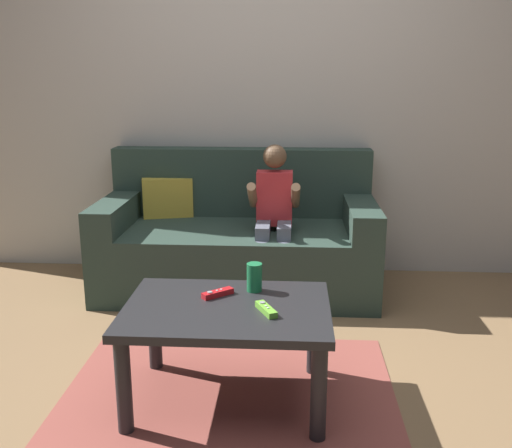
# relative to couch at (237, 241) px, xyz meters

# --- Properties ---
(ground_plane) EXTENTS (8.79, 8.79, 0.00)m
(ground_plane) POSITION_rel_couch_xyz_m (0.17, -1.35, -0.30)
(ground_plane) COLOR olive
(wall_back) EXTENTS (4.40, 0.05, 2.50)m
(wall_back) POSITION_rel_couch_xyz_m (0.17, 0.39, 0.95)
(wall_back) COLOR beige
(wall_back) RESTS_ON ground
(couch) EXTENTS (1.68, 0.80, 0.85)m
(couch) POSITION_rel_couch_xyz_m (0.00, 0.00, 0.00)
(couch) COLOR #2D4238
(couch) RESTS_ON ground
(person_seated_on_couch) EXTENTS (0.30, 0.37, 0.92)m
(person_seated_on_couch) POSITION_rel_couch_xyz_m (0.23, -0.18, 0.23)
(person_seated_on_couch) COLOR slate
(person_seated_on_couch) RESTS_ON ground
(coffee_table) EXTENTS (0.83, 0.60, 0.42)m
(coffee_table) POSITION_rel_couch_xyz_m (0.08, -1.33, 0.05)
(coffee_table) COLOR #232326
(coffee_table) RESTS_ON ground
(area_rug) EXTENTS (1.41, 1.16, 0.01)m
(area_rug) POSITION_rel_couch_xyz_m (0.08, -1.33, -0.29)
(area_rug) COLOR #9E4C42
(area_rug) RESTS_ON ground
(game_remote_lime_near_edge) EXTENTS (0.09, 0.14, 0.03)m
(game_remote_lime_near_edge) POSITION_rel_couch_xyz_m (0.24, -1.38, 0.14)
(game_remote_lime_near_edge) COLOR #72C638
(game_remote_lime_near_edge) RESTS_ON coffee_table
(game_remote_red_center) EXTENTS (0.13, 0.12, 0.03)m
(game_remote_red_center) POSITION_rel_couch_xyz_m (0.03, -1.22, 0.14)
(game_remote_red_center) COLOR red
(game_remote_red_center) RESTS_ON coffee_table
(soda_can) EXTENTS (0.07, 0.07, 0.12)m
(soda_can) POSITION_rel_couch_xyz_m (0.18, -1.15, 0.18)
(soda_can) COLOR #1E7F47
(soda_can) RESTS_ON coffee_table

